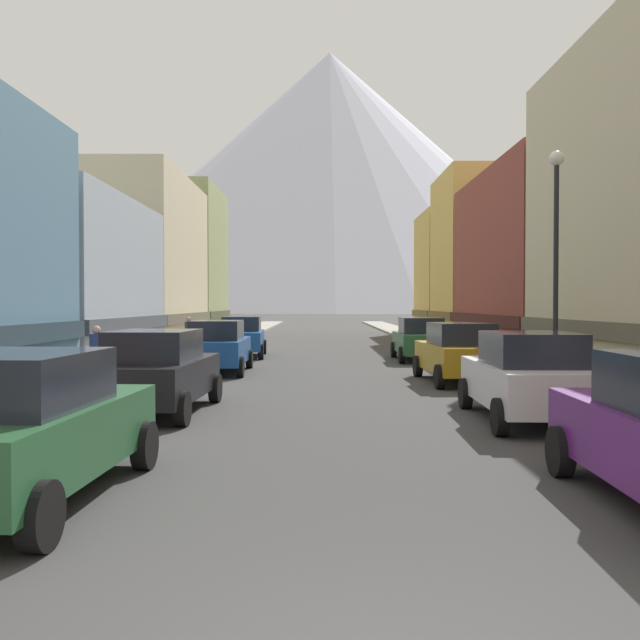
% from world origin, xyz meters
% --- Properties ---
extents(sidewalk_left, '(2.50, 100.00, 0.15)m').
position_xyz_m(sidewalk_left, '(-6.25, 35.00, 0.07)').
color(sidewalk_left, gray).
rests_on(sidewalk_left, ground).
extents(sidewalk_right, '(2.50, 100.00, 0.15)m').
position_xyz_m(sidewalk_right, '(6.25, 35.00, 0.07)').
color(sidewalk_right, gray).
rests_on(sidewalk_right, ground).
extents(storefront_left_2, '(8.19, 10.88, 6.37)m').
position_xyz_m(storefront_left_2, '(-11.44, 22.78, 3.07)').
color(storefront_left_2, '#99A5B2').
rests_on(storefront_left_2, ground).
extents(storefront_left_3, '(10.02, 12.51, 9.22)m').
position_xyz_m(storefront_left_3, '(-12.36, 34.57, 4.45)').
color(storefront_left_3, beige).
rests_on(storefront_left_3, ground).
extents(storefront_left_4, '(7.25, 9.69, 10.53)m').
position_xyz_m(storefront_left_4, '(-10.97, 46.04, 5.09)').
color(storefront_left_4, '#8C9966').
rests_on(storefront_left_4, ground).
extents(storefront_right_2, '(10.23, 13.96, 8.74)m').
position_xyz_m(storefront_right_2, '(12.46, 30.02, 4.22)').
color(storefront_right_2, brown).
rests_on(storefront_right_2, ground).
extents(storefront_right_3, '(7.41, 8.54, 10.76)m').
position_xyz_m(storefront_right_3, '(11.05, 41.71, 5.20)').
color(storefront_right_3, '#D8B259').
rests_on(storefront_right_3, ground).
extents(storefront_right_4, '(7.19, 8.33, 9.33)m').
position_xyz_m(storefront_right_4, '(10.94, 50.51, 4.50)').
color(storefront_right_4, '#D8B259').
rests_on(storefront_right_4, ground).
extents(car_left_0, '(2.25, 4.48, 1.78)m').
position_xyz_m(car_left_0, '(-3.80, 4.16, 0.90)').
color(car_left_0, '#265933').
rests_on(car_left_0, ground).
extents(car_left_1, '(2.23, 4.47, 1.78)m').
position_xyz_m(car_left_1, '(-3.80, 10.91, 0.90)').
color(car_left_1, black).
rests_on(car_left_1, ground).
extents(car_left_2, '(2.10, 4.42, 1.78)m').
position_xyz_m(car_left_2, '(-3.80, 19.77, 0.90)').
color(car_left_2, '#19478C').
rests_on(car_left_2, ground).
extents(car_left_3, '(2.22, 4.47, 1.78)m').
position_xyz_m(car_left_3, '(-3.80, 27.07, 0.90)').
color(car_left_3, '#19478C').
rests_on(car_left_3, ground).
extents(car_right_1, '(2.15, 4.44, 1.78)m').
position_xyz_m(car_right_1, '(3.80, 9.88, 0.90)').
color(car_right_1, silver).
rests_on(car_right_1, ground).
extents(car_right_2, '(2.23, 4.48, 1.78)m').
position_xyz_m(car_right_2, '(3.80, 16.82, 0.90)').
color(car_right_2, '#B28419').
rests_on(car_right_2, ground).
extents(car_right_3, '(2.09, 4.41, 1.78)m').
position_xyz_m(car_right_3, '(3.80, 24.95, 0.90)').
color(car_right_3, '#265933').
rests_on(car_right_3, ground).
extents(potted_plant_1, '(0.63, 0.63, 0.97)m').
position_xyz_m(potted_plant_1, '(7.00, 19.91, 0.70)').
color(potted_plant_1, brown).
rests_on(potted_plant_1, sidewalk_right).
extents(pedestrian_1, '(0.36, 0.36, 1.61)m').
position_xyz_m(pedestrian_1, '(-6.25, 14.55, 0.89)').
color(pedestrian_1, navy).
rests_on(pedestrian_1, sidewalk_left).
extents(pedestrian_2, '(0.36, 0.36, 1.62)m').
position_xyz_m(pedestrian_2, '(-6.25, 27.61, 0.89)').
color(pedestrian_2, '#333338').
rests_on(pedestrian_2, sidewalk_left).
extents(streetlamp_right, '(0.36, 0.36, 5.86)m').
position_xyz_m(streetlamp_right, '(5.35, 12.91, 3.99)').
color(streetlamp_right, black).
rests_on(streetlamp_right, sidewalk_right).
extents(mountain_backdrop, '(205.01, 205.01, 96.16)m').
position_xyz_m(mountain_backdrop, '(3.31, 260.00, 48.08)').
color(mountain_backdrop, silver).
rests_on(mountain_backdrop, ground).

